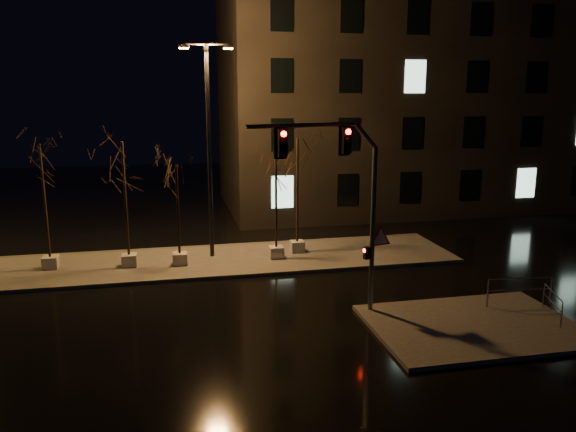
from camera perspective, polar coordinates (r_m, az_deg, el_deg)
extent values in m
plane|color=black|center=(21.31, -4.70, -9.26)|extent=(90.00, 90.00, 0.00)
cube|color=#484640|center=(26.93, -6.38, -4.47)|extent=(22.00, 5.00, 0.15)
cube|color=#484640|center=(20.52, 18.34, -10.54)|extent=(7.00, 5.00, 0.15)
cube|color=black|center=(41.11, 11.73, 11.64)|extent=(25.00, 12.00, 15.00)
cube|color=#B4B3A8|center=(27.38, -22.98, -4.36)|extent=(0.65, 0.65, 0.55)
cylinder|color=black|center=(26.76, -23.48, 1.37)|extent=(0.11, 0.11, 5.02)
cube|color=#B4B3A8|center=(26.52, -15.82, -4.35)|extent=(0.65, 0.65, 0.55)
cylinder|color=black|center=(25.87, -16.18, 1.64)|extent=(0.11, 0.11, 5.09)
cube|color=#B4B3A8|center=(26.24, -10.91, -4.28)|extent=(0.65, 0.65, 0.55)
cylinder|color=black|center=(25.69, -11.12, 0.63)|extent=(0.11, 0.11, 4.04)
cube|color=#B4B3A8|center=(26.82, -1.20, -3.69)|extent=(0.65, 0.65, 0.55)
cylinder|color=black|center=(26.27, -1.22, 1.23)|extent=(0.11, 0.11, 4.14)
cube|color=#B4B3A8|center=(27.79, 0.94, -3.11)|extent=(0.65, 0.65, 0.55)
cylinder|color=black|center=(27.18, 0.96, 2.58)|extent=(0.11, 0.11, 5.04)
cylinder|color=#5B5F63|center=(20.03, 8.60, -1.51)|extent=(0.18, 0.18, 5.87)
cylinder|color=#5B5F63|center=(18.06, 1.56, 9.20)|extent=(3.84, 1.04, 0.14)
cube|color=black|center=(18.88, 5.93, 7.64)|extent=(0.34, 0.28, 0.88)
cube|color=black|center=(17.77, -0.60, 7.41)|extent=(0.34, 0.28, 0.88)
cube|color=black|center=(20.11, 8.02, -3.74)|extent=(0.25, 0.22, 0.44)
cone|color=red|center=(20.22, 9.34, -2.26)|extent=(1.00, 0.27, 1.02)
sphere|color=#FF0C07|center=(19.49, 8.93, 8.57)|extent=(0.18, 0.18, 0.18)
cylinder|color=black|center=(26.47, -8.01, 6.24)|extent=(0.20, 0.20, 9.84)
cylinder|color=black|center=(26.42, -8.34, 16.90)|extent=(2.16, 0.34, 0.10)
cube|color=orange|center=(26.46, -10.55, 16.50)|extent=(0.52, 0.33, 0.20)
cube|color=orange|center=(26.38, -6.10, 16.64)|extent=(0.52, 0.33, 0.20)
cylinder|color=#5B5F63|center=(22.01, 19.62, -7.46)|extent=(0.06, 0.06, 1.00)
cylinder|color=#5B5F63|center=(23.13, 25.13, -6.97)|extent=(0.06, 0.06, 1.00)
cylinder|color=#5B5F63|center=(22.37, 22.57, -5.88)|extent=(2.42, 0.32, 0.04)
cylinder|color=#5B5F63|center=(22.51, 22.47, -6.95)|extent=(2.42, 0.32, 0.04)
cylinder|color=#5B5F63|center=(21.14, 26.04, -9.07)|extent=(0.05, 0.05, 0.84)
cylinder|color=#5B5F63|center=(22.80, 24.54, -7.40)|extent=(0.05, 0.05, 0.84)
cylinder|color=#5B5F63|center=(21.82, 25.37, -7.05)|extent=(0.64, 1.77, 0.04)
cylinder|color=#5B5F63|center=(21.94, 25.28, -7.97)|extent=(0.64, 1.77, 0.04)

